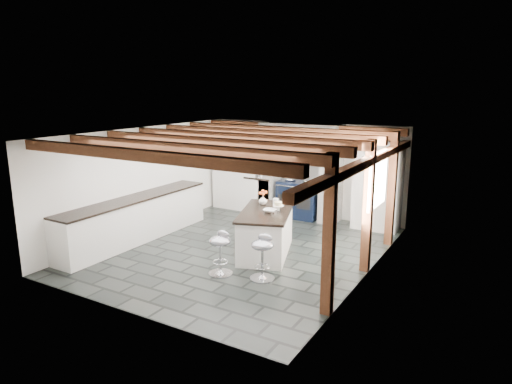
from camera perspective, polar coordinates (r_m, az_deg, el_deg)
The scene contains 6 objects.
ground at distance 9.09m, azimuth -1.83°, elevation -7.19°, with size 6.00×6.00×0.00m, color black.
room_shell at distance 10.27m, azimuth -0.57°, elevation 1.36°, with size 6.00×6.03×6.00m.
range_cooker at distance 11.22m, azimuth 5.41°, elevation -0.84°, with size 1.00×0.63×0.99m.
kitchen_island at distance 8.75m, azimuth 1.24°, elevation -4.98°, with size 1.43×1.93×1.14m.
bar_stool_near at distance 7.59m, azimuth 0.82°, elevation -7.50°, with size 0.42×0.42×0.77m.
bar_stool_far at distance 7.80m, azimuth -4.46°, elevation -6.98°, with size 0.42×0.42×0.77m.
Camera 1 is at (4.53, -7.23, 3.14)m, focal length 32.00 mm.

